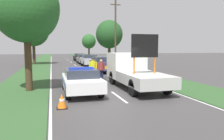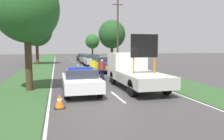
# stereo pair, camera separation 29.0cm
# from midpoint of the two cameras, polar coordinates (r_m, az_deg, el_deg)

# --- Properties ---
(ground_plane) EXTENTS (160.00, 160.00, 0.00)m
(ground_plane) POSITION_cam_midpoint_polar(r_m,az_deg,el_deg) (11.76, 1.33, -6.37)
(ground_plane) COLOR #3D3A3A
(lane_markings) EXTENTS (6.76, 71.43, 0.01)m
(lane_markings) POSITION_cam_midpoint_polar(r_m,az_deg,el_deg) (30.49, -8.40, 1.09)
(lane_markings) COLOR silver
(lane_markings) RESTS_ON ground
(grass_verge_left) EXTENTS (3.27, 120.00, 0.03)m
(grass_verge_left) POSITION_cam_midpoint_polar(r_m,az_deg,el_deg) (31.23, -17.84, 1.00)
(grass_verge_left) COLOR #2D5128
(grass_verge_left) RESTS_ON ground
(grass_verge_right) EXTENTS (3.27, 120.00, 0.03)m
(grass_verge_right) POSITION_cam_midpoint_polar(r_m,az_deg,el_deg) (32.22, 0.45, 1.42)
(grass_verge_right) COLOR #2D5128
(grass_verge_right) RESTS_ON ground
(police_car) EXTENTS (1.88, 4.52, 1.45)m
(police_car) POSITION_cam_midpoint_polar(r_m,az_deg,el_deg) (12.10, -7.58, -2.64)
(police_car) COLOR white
(police_car) RESTS_ON ground
(work_truck) EXTENTS (2.17, 6.24, 3.22)m
(work_truck) POSITION_cam_midpoint_polar(r_m,az_deg,el_deg) (13.95, 5.98, 0.02)
(work_truck) COLOR white
(work_truck) RESTS_ON ground
(road_barrier) EXTENTS (2.81, 0.08, 1.02)m
(road_barrier) POSITION_cam_midpoint_polar(r_m,az_deg,el_deg) (17.30, -3.57, 0.35)
(road_barrier) COLOR black
(road_barrier) RESTS_ON ground
(police_officer) EXTENTS (0.62, 0.39, 1.73)m
(police_officer) POSITION_cam_midpoint_polar(r_m,az_deg,el_deg) (16.49, -4.25, 0.74)
(police_officer) COLOR #191E38
(police_officer) RESTS_ON ground
(pedestrian_civilian) EXTENTS (0.58, 0.37, 1.61)m
(pedestrian_civilian) POSITION_cam_midpoint_polar(r_m,az_deg,el_deg) (16.56, -2.13, 0.48)
(pedestrian_civilian) COLOR #191E38
(pedestrian_civilian) RESTS_ON ground
(traffic_cone_near_police) EXTENTS (0.48, 0.48, 0.66)m
(traffic_cone_near_police) POSITION_cam_midpoint_polar(r_m,az_deg,el_deg) (17.20, -6.71, -1.42)
(traffic_cone_near_police) COLOR black
(traffic_cone_near_police) RESTS_ON ground
(traffic_cone_centre_front) EXTENTS (0.47, 0.47, 0.64)m
(traffic_cone_centre_front) POSITION_cam_midpoint_polar(r_m,az_deg,el_deg) (17.71, 3.34, -1.21)
(traffic_cone_centre_front) COLOR black
(traffic_cone_centre_front) RESTS_ON ground
(traffic_cone_near_truck) EXTENTS (0.44, 0.44, 0.61)m
(traffic_cone_near_truck) POSITION_cam_midpoint_polar(r_m,az_deg,el_deg) (9.30, -12.64, -7.88)
(traffic_cone_near_truck) COLOR black
(traffic_cone_near_truck) RESTS_ON ground
(queued_car_hatch_blue) EXTENTS (1.85, 4.68, 1.57)m
(queued_car_hatch_blue) POSITION_cam_midpoint_polar(r_m,az_deg,el_deg) (22.45, -1.68, 1.57)
(queued_car_hatch_blue) COLOR navy
(queued_car_hatch_blue) RESTS_ON ground
(queued_car_sedan_silver) EXTENTS (1.91, 4.49, 1.55)m
(queued_car_sedan_silver) POSITION_cam_midpoint_polar(r_m,az_deg,el_deg) (29.36, -5.03, 2.58)
(queued_car_sedan_silver) COLOR #B2B2B7
(queued_car_sedan_silver) RESTS_ON ground
(queued_car_suv_grey) EXTENTS (1.94, 4.60, 1.46)m
(queued_car_suv_grey) POSITION_cam_midpoint_polar(r_m,az_deg,el_deg) (35.02, -6.42, 2.95)
(queued_car_suv_grey) COLOR slate
(queued_car_suv_grey) RESTS_ON ground
(queued_car_sedan_black) EXTENTS (1.82, 4.52, 1.41)m
(queued_car_sedan_black) POSITION_cam_midpoint_polar(r_m,az_deg,el_deg) (42.46, -7.59, 3.44)
(queued_car_sedan_black) COLOR black
(queued_car_sedan_black) RESTS_ON ground
(roadside_tree_near_left) EXTENTS (3.66, 3.66, 6.60)m
(roadside_tree_near_left) POSITION_cam_midpoint_polar(r_m,az_deg,el_deg) (13.52, -20.84, 14.68)
(roadside_tree_near_left) COLOR #42301E
(roadside_tree_near_left) RESTS_ON ground
(roadside_tree_near_right) EXTENTS (4.62, 4.62, 7.56)m
(roadside_tree_near_right) POSITION_cam_midpoint_polar(r_m,az_deg,el_deg) (34.71, -18.89, 9.86)
(roadside_tree_near_right) COLOR #42301E
(roadside_tree_near_right) RESTS_ON ground
(roadside_tree_mid_left) EXTENTS (3.36, 3.36, 5.82)m
(roadside_tree_mid_left) POSITION_cam_midpoint_polar(r_m,az_deg,el_deg) (53.63, -4.98, 7.44)
(roadside_tree_mid_left) COLOR #42301E
(roadside_tree_mid_left) RESTS_ON ground
(roadside_tree_mid_right) EXTENTS (3.83, 3.83, 6.42)m
(roadside_tree_mid_right) POSITION_cam_midpoint_polar(r_m,az_deg,el_deg) (31.59, 0.25, 9.27)
(roadside_tree_mid_right) COLOR #42301E
(roadside_tree_mid_right) RESTS_ON ground
(utility_pole) EXTENTS (1.20, 0.20, 8.22)m
(utility_pole) POSITION_cam_midpoint_polar(r_m,az_deg,el_deg) (25.60, 1.82, 9.72)
(utility_pole) COLOR #473828
(utility_pole) RESTS_ON ground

